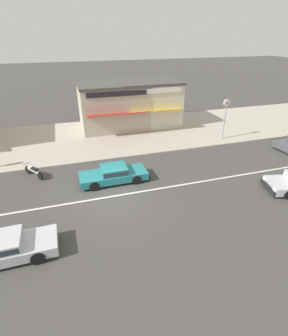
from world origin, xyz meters
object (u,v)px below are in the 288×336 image
Objects in this scene: motorcycle_1 at (33,171)px; shopfront_mid_block at (148,102)px; street_clock at (226,110)px; sedan_teal_1 at (114,174)px; sedan_silver_5 at (3,248)px; shopfront_far_kios at (113,106)px.

motorcycle_1 is 13.72m from shopfront_mid_block.
street_clock is at bearing -51.35° from shopfront_mid_block.
shopfront_mid_block is (5.66, 10.56, 1.78)m from sedan_teal_1.
sedan_silver_5 is (-5.80, -5.06, 0.00)m from sedan_teal_1.
sedan_silver_5 is 19.45m from shopfront_mid_block.
motorcycle_1 is 0.26× the size of shopfront_far_kios.
shopfront_mid_block reaches higher than street_clock.
shopfront_far_kios reaches higher than motorcycle_1.
motorcycle_1 is 0.28× the size of shopfront_mid_block.
sedan_silver_5 is 7.28m from motorcycle_1.
street_clock is (15.70, 2.13, 2.30)m from motorcycle_1.
sedan_teal_1 is 10.68m from shopfront_far_kios.
shopfront_far_kios reaches higher than sedan_silver_5.
sedan_silver_5 is at bearing -138.92° from sedan_teal_1.
shopfront_mid_block is (10.70, 8.38, 1.89)m from motorcycle_1.
sedan_silver_5 is at bearing -150.36° from street_clock.
street_clock reaches higher than motorcycle_1.
sedan_teal_1 reaches higher than motorcycle_1.
sedan_silver_5 is 19.07m from street_clock.
motorcycle_1 is 0.47× the size of street_clock.
street_clock is 8.02m from shopfront_mid_block.
sedan_teal_1 is at bearing -157.99° from street_clock.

